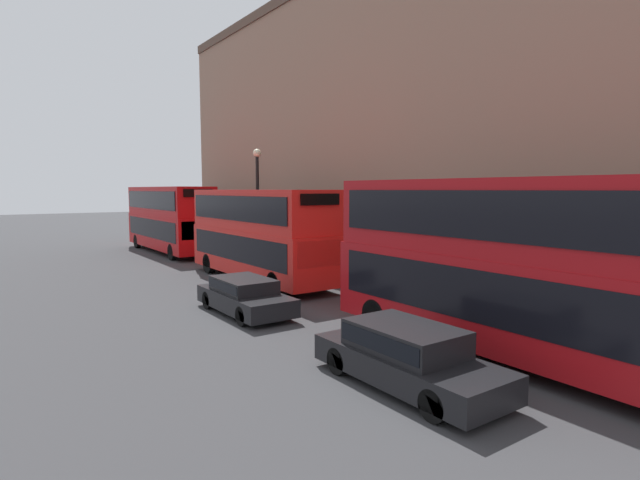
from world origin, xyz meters
name	(u,v)px	position (x,y,z in m)	size (l,w,h in m)	color
bus_leading	(524,263)	(1.60, 7.11, 2.51)	(2.59, 11.45, 4.57)	#A80F14
bus_second_in_queue	(259,231)	(1.60, 20.78, 2.36)	(2.59, 10.04, 4.28)	red
bus_third_in_queue	(169,217)	(1.60, 33.77, 2.46)	(2.59, 10.98, 4.47)	#B20C0F
car_dark_sedan	(407,354)	(-1.80, 7.66, 0.72)	(1.80, 4.59, 1.36)	black
car_hatchback	(245,295)	(-1.80, 15.54, 0.66)	(1.78, 4.35, 1.23)	black
street_lamp	(258,195)	(3.51, 24.54, 4.01)	(0.44, 0.44, 6.49)	black
pedestrian	(400,281)	(4.16, 14.06, 0.75)	(0.36, 0.36, 1.63)	maroon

